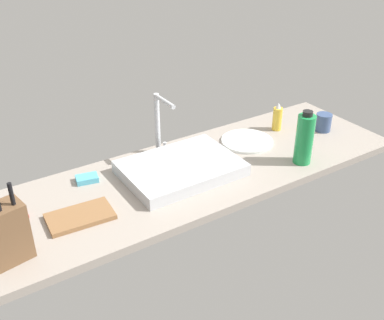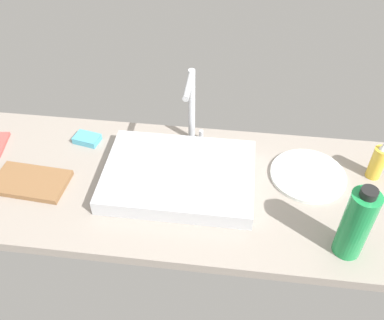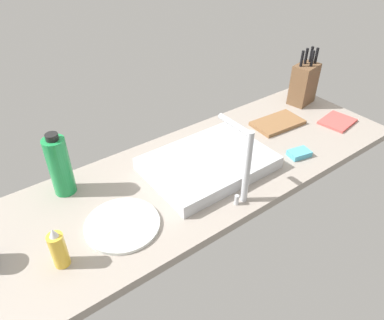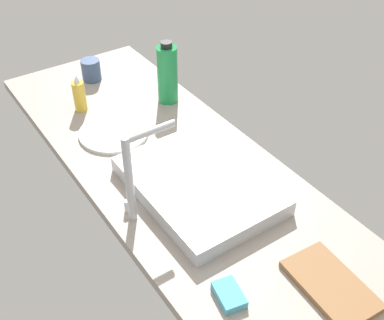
% 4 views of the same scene
% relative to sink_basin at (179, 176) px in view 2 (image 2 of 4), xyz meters
% --- Properties ---
extents(countertop_slab, '(1.91, 0.60, 0.04)m').
position_rel_sink_basin_xyz_m(countertop_slab, '(0.07, -0.01, -0.04)').
color(countertop_slab, gray).
rests_on(countertop_slab, ground).
extents(sink_basin, '(0.49, 0.35, 0.05)m').
position_rel_sink_basin_xyz_m(sink_basin, '(0.00, 0.00, 0.00)').
color(sink_basin, '#B7BABF').
rests_on(sink_basin, countertop_slab).
extents(faucet, '(0.06, 0.16, 0.29)m').
position_rel_sink_basin_xyz_m(faucet, '(0.02, 0.20, 0.15)').
color(faucet, '#B7BABF').
rests_on(faucet, countertop_slab).
extents(cutting_board, '(0.25, 0.16, 0.02)m').
position_rel_sink_basin_xyz_m(cutting_board, '(-0.48, -0.07, -0.02)').
color(cutting_board, brown).
rests_on(cutting_board, countertop_slab).
extents(soap_bottle, '(0.05, 0.05, 0.15)m').
position_rel_sink_basin_xyz_m(soap_bottle, '(0.64, 0.11, 0.04)').
color(soap_bottle, gold).
rests_on(soap_bottle, countertop_slab).
extents(water_bottle, '(0.08, 0.08, 0.25)m').
position_rel_sink_basin_xyz_m(water_bottle, '(0.51, -0.21, 0.09)').
color(water_bottle, '#1E8E47').
rests_on(water_bottle, countertop_slab).
extents(dinner_plate, '(0.25, 0.25, 0.01)m').
position_rel_sink_basin_xyz_m(dinner_plate, '(0.42, 0.08, -0.02)').
color(dinner_plate, silver).
rests_on(dinner_plate, countertop_slab).
extents(dish_sponge, '(0.10, 0.08, 0.02)m').
position_rel_sink_basin_xyz_m(dish_sponge, '(-0.36, 0.16, -0.01)').
color(dish_sponge, '#4CA3BC').
rests_on(dish_sponge, countertop_slab).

